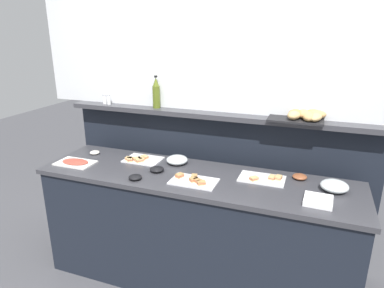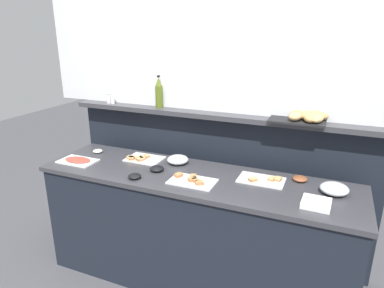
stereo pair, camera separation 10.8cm
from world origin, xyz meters
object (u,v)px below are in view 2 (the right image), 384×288
object	(u,v)px
pepper_shaker	(113,99)
bread_basket	(306,117)
condiment_bowl_cream	(135,176)
salt_shaker	(109,99)
condiment_bowl_dark	(98,151)
condiment_bowl_red	(157,169)
glass_bowl_medium	(178,160)
sandwich_platter_side	(192,181)
glass_bowl_large	(334,189)
napkin_stack	(316,203)
condiment_bowl_teal	(300,179)
sandwich_platter_front	(142,159)
olive_oil_bottle	(159,93)
cold_cuts_platter	(78,161)
sandwich_platter_rear	(263,180)

from	to	relation	value
pepper_shaker	bread_basket	world-z (taller)	pepper_shaker
condiment_bowl_cream	salt_shaker	distance (m)	0.99
condiment_bowl_dark	bread_basket	bearing A→B (deg)	9.61
condiment_bowl_dark	salt_shaker	world-z (taller)	salt_shaker
salt_shaker	condiment_bowl_red	bearing A→B (deg)	-31.50
glass_bowl_medium	sandwich_platter_side	bearing A→B (deg)	-48.84
glass_bowl_large	napkin_stack	xyz separation A→B (m)	(-0.10, -0.21, -0.02)
condiment_bowl_red	condiment_bowl_dark	xyz separation A→B (m)	(-0.67, 0.16, -0.00)
condiment_bowl_teal	bread_basket	world-z (taller)	bread_basket
sandwich_platter_front	napkin_stack	xyz separation A→B (m)	(1.38, -0.26, 0.00)
sandwich_platter_side	salt_shaker	distance (m)	1.25
napkin_stack	pepper_shaker	bearing A→B (deg)	163.56
glass_bowl_large	olive_oil_bottle	xyz separation A→B (m)	(-1.46, 0.35, 0.47)
condiment_bowl_teal	bread_basket	xyz separation A→B (m)	(-0.02, 0.21, 0.40)
glass_bowl_medium	condiment_bowl_red	bearing A→B (deg)	-112.29
glass_bowl_large	glass_bowl_medium	world-z (taller)	glass_bowl_large
sandwich_platter_side	cold_cuts_platter	world-z (taller)	sandwich_platter_side
salt_shaker	bread_basket	world-z (taller)	salt_shaker
sandwich_platter_rear	condiment_bowl_red	size ratio (longest dim) A/B	2.99
sandwich_platter_rear	pepper_shaker	bearing A→B (deg)	167.91
salt_shaker	bread_basket	xyz separation A→B (m)	(1.73, -0.00, -0.01)
glass_bowl_medium	pepper_shaker	xyz separation A→B (m)	(-0.77, 0.25, 0.39)
cold_cuts_platter	glass_bowl_medium	world-z (taller)	glass_bowl_medium
cold_cuts_platter	salt_shaker	world-z (taller)	salt_shaker
condiment_bowl_red	napkin_stack	xyz separation A→B (m)	(1.15, -0.10, -0.00)
condiment_bowl_dark	glass_bowl_large	bearing A→B (deg)	-1.34
napkin_stack	sandwich_platter_rear	bearing A→B (deg)	148.61
olive_oil_bottle	napkin_stack	bearing A→B (deg)	-22.26
condiment_bowl_dark	condiment_bowl_teal	size ratio (longest dim) A/B	0.81
sandwich_platter_front	glass_bowl_large	distance (m)	1.47
condiment_bowl_dark	condiment_bowl_cream	distance (m)	0.68
condiment_bowl_cream	napkin_stack	bearing A→B (deg)	4.02
olive_oil_bottle	bread_basket	bearing A→B (deg)	-0.93
cold_cuts_platter	condiment_bowl_red	distance (m)	0.69
sandwich_platter_rear	salt_shaker	bearing A→B (deg)	168.25
sandwich_platter_side	condiment_bowl_red	xyz separation A→B (m)	(-0.33, 0.08, 0.01)
condiment_bowl_dark	napkin_stack	distance (m)	1.85
condiment_bowl_cream	olive_oil_bottle	distance (m)	0.82
cold_cuts_platter	glass_bowl_medium	distance (m)	0.82
sandwich_platter_front	salt_shaker	size ratio (longest dim) A/B	3.42
glass_bowl_large	glass_bowl_medium	size ratio (longest dim) A/B	1.07
glass_bowl_large	glass_bowl_medium	bearing A→B (deg)	175.88
glass_bowl_medium	bread_basket	size ratio (longest dim) A/B	0.41
sandwich_platter_front	bread_basket	world-z (taller)	bread_basket
glass_bowl_medium	bread_basket	world-z (taller)	bread_basket
sandwich_platter_front	cold_cuts_platter	distance (m)	0.52
glass_bowl_large	condiment_bowl_dark	size ratio (longest dim) A/B	2.18
glass_bowl_large	pepper_shaker	world-z (taller)	pepper_shaker
condiment_bowl_teal	olive_oil_bottle	world-z (taller)	olive_oil_bottle
condiment_bowl_red	pepper_shaker	xyz separation A→B (m)	(-0.68, 0.45, 0.40)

